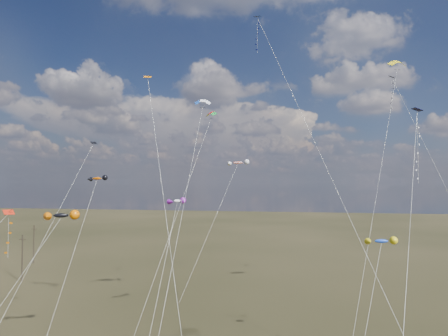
% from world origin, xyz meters
% --- Properties ---
extents(utility_pole_near, '(1.40, 0.20, 8.00)m').
position_xyz_m(utility_pole_near, '(-38.00, 30.00, 4.09)').
color(utility_pole_near, black).
rests_on(utility_pole_near, ground).
extents(utility_pole_far, '(1.40, 0.20, 8.00)m').
position_xyz_m(utility_pole_far, '(-46.00, 44.00, 4.09)').
color(utility_pole_far, black).
rests_on(utility_pole_far, ground).
extents(diamond_black_high, '(10.11, 16.30, 33.83)m').
position_xyz_m(diamond_black_high, '(24.39, 32.37, 29.05)').
color(diamond_black_high, black).
rests_on(diamond_black_high, ground).
extents(diamond_navy_tall, '(16.20, 23.83, 40.19)m').
position_xyz_m(diamond_navy_tall, '(5.23, 20.11, 34.54)').
color(diamond_navy_tall, '#0A1C4D').
rests_on(diamond_navy_tall, ground).
extents(diamond_black_mid, '(4.71, 14.38, 22.75)m').
position_xyz_m(diamond_black_mid, '(-19.36, 13.72, 15.67)').
color(diamond_black_mid, black).
rests_on(diamond_black_mid, ground).
extents(diamond_red_low, '(7.87, 11.26, 14.75)m').
position_xyz_m(diamond_red_low, '(-16.37, -1.17, 11.98)').
color(diamond_red_low, red).
rests_on(diamond_red_low, ground).
extents(diamond_navy_right, '(7.25, 19.77, 23.74)m').
position_xyz_m(diamond_navy_right, '(19.38, 4.50, 19.50)').
color(diamond_navy_right, '#0C0C43').
rests_on(diamond_navy_right, ground).
extents(diamond_orange_center, '(9.71, 14.02, 30.11)m').
position_xyz_m(diamond_orange_center, '(-5.75, 9.09, 21.07)').
color(diamond_orange_center, orange).
rests_on(diamond_orange_center, ground).
extents(parafoil_yellow, '(10.09, 17.62, 34.52)m').
position_xyz_m(parafoil_yellow, '(22.85, 26.08, 33.68)').
color(parafoil_yellow, yellow).
rests_on(parafoil_yellow, ground).
extents(parafoil_blue_white, '(2.30, 21.93, 28.64)m').
position_xyz_m(parafoil_blue_white, '(-3.16, 19.23, 27.86)').
color(parafoil_blue_white, blue).
rests_on(parafoil_blue_white, ground).
extents(parafoil_tricolor, '(6.45, 15.15, 27.14)m').
position_xyz_m(parafoil_tricolor, '(-2.43, 20.71, 26.36)').
color(parafoil_tricolor, yellow).
rests_on(parafoil_tricolor, ground).
extents(novelty_black_orange, '(7.27, 8.64, 14.19)m').
position_xyz_m(novelty_black_orange, '(-15.49, 6.51, 13.63)').
color(novelty_black_orange, black).
rests_on(novelty_black_orange, ground).
extents(novelty_orange_black, '(3.03, 13.95, 18.16)m').
position_xyz_m(novelty_orange_black, '(-18.87, 20.31, 17.62)').
color(novelty_orange_black, '#C34E02').
rests_on(novelty_orange_black, ground).
extents(novelty_white_purple, '(1.88, 11.51, 15.20)m').
position_xyz_m(novelty_white_purple, '(-6.04, 17.39, 14.70)').
color(novelty_white_purple, silver).
rests_on(novelty_white_purple, ground).
extents(novelty_redwhite_stripe, '(7.84, 16.80, 21.23)m').
position_xyz_m(novelty_redwhite_stripe, '(-1.46, 38.96, 20.61)').
color(novelty_redwhite_stripe, red).
rests_on(novelty_redwhite_stripe, ground).
extents(novelty_blue_yellow, '(5.00, 7.94, 12.14)m').
position_xyz_m(novelty_blue_yellow, '(16.90, 7.25, 11.67)').
color(novelty_blue_yellow, blue).
rests_on(novelty_blue_yellow, ground).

